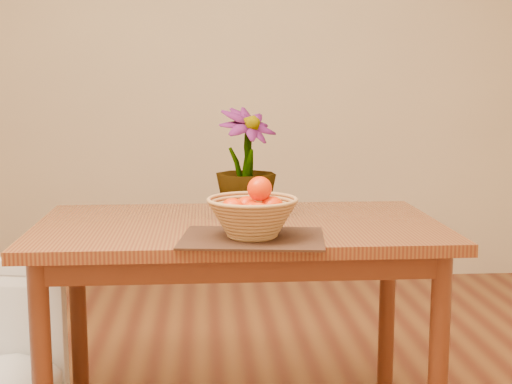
{
  "coord_description": "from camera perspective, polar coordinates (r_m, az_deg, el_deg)",
  "views": [
    {
      "loc": [
        -0.12,
        -2.13,
        1.23
      ],
      "look_at": [
        0.04,
        0.05,
        0.9
      ],
      "focal_mm": 50.0,
      "sensor_mm": 36.0,
      "label": 1
    }
  ],
  "objects": [
    {
      "name": "wicker_basket",
      "position": [
        2.2,
        -0.29,
        -2.17
      ],
      "size": [
        0.28,
        0.28,
        0.12
      ],
      "color": "tan",
      "rests_on": "placemat"
    },
    {
      "name": "orange_pile",
      "position": [
        2.2,
        -0.17,
        -1.12
      ],
      "size": [
        0.2,
        0.2,
        0.14
      ],
      "rotation": [
        0.0,
        0.0,
        -0.39
      ],
      "color": "red",
      "rests_on": "wicker_basket"
    },
    {
      "name": "potted_plant",
      "position": [
        2.55,
        -0.82,
        2.35
      ],
      "size": [
        0.31,
        0.31,
        0.39
      ],
      "primitive_type": "imported",
      "rotation": [
        0.0,
        0.0,
        0.63
      ],
      "color": "#1F4714",
      "rests_on": "table"
    },
    {
      "name": "table",
      "position": [
        2.5,
        -1.38,
        -4.41
      ],
      "size": [
        1.4,
        0.8,
        0.75
      ],
      "color": "brown",
      "rests_on": "floor"
    },
    {
      "name": "wall_back",
      "position": [
        4.38,
        -2.71,
        10.31
      ],
      "size": [
        4.0,
        0.02,
        2.7
      ],
      "primitive_type": "cube",
      "color": "beige",
      "rests_on": "floor"
    },
    {
      "name": "placemat",
      "position": [
        2.22,
        -0.29,
        -3.71
      ],
      "size": [
        0.48,
        0.38,
        0.01
      ],
      "primitive_type": "cube",
      "rotation": [
        0.0,
        0.0,
        -0.13
      ],
      "color": "#321D12",
      "rests_on": "table"
    }
  ]
}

